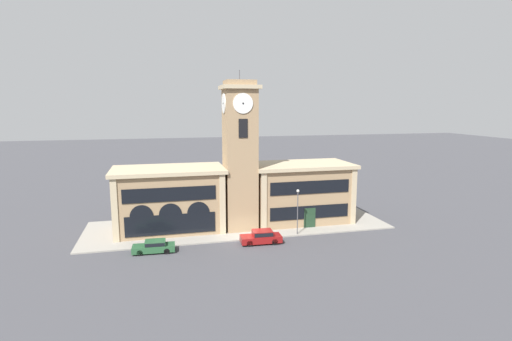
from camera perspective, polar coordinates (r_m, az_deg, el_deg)
name	(u,v)px	position (r m, az deg, el deg)	size (l,w,h in m)	color
ground_plane	(248,240)	(46.95, -1.11, -9.95)	(300.00, 300.00, 0.00)	#424247
sidewalk_kerb	(238,225)	(52.37, -2.53, -7.81)	(38.23, 11.72, 0.15)	gray
clock_tower	(240,156)	(49.12, -2.30, 2.05)	(4.50, 4.50, 19.63)	#9E7F5B
town_hall_left_wing	(169,199)	(50.71, -12.28, -4.02)	(13.62, 7.80, 7.90)	#9E7F5B
town_hall_right_wing	(300,192)	(53.90, 6.35, -3.09)	(13.41, 7.80, 7.86)	#9E7F5B
parked_car_near	(154,246)	(44.48, -14.33, -10.43)	(4.50, 1.93, 1.30)	#285633
parked_car_mid	(261,237)	(45.77, 0.78, -9.42)	(4.69, 2.09, 1.51)	maroon
street_lamp	(298,205)	(47.88, 5.98, -4.89)	(0.36, 0.36, 5.49)	#4C4C51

